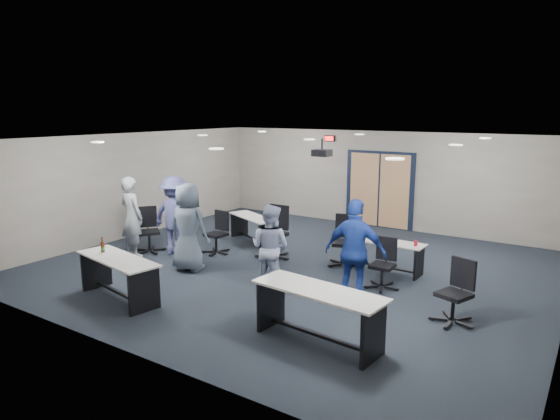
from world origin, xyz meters
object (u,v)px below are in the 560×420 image
Objects in this scene: chair_back_a at (216,233)px; chair_back_b at (273,232)px; table_back_right at (386,251)px; chair_loose_right at (454,292)px; chair_back_d at (382,264)px; person_plaid at (188,227)px; table_front_left at (118,271)px; person_gray at (132,217)px; chair_loose_left at (149,230)px; person_lightblue at (270,247)px; person_navy at (355,252)px; chair_back_c at (345,241)px; person_back at (175,216)px; table_back_left at (253,224)px; table_front_right at (319,306)px.

chair_back_a is 1.38m from chair_back_b.
chair_loose_right is at bearing -43.29° from table_back_right.
chair_back_d is 0.52× the size of person_plaid.
person_gray reaches higher than table_front_left.
table_back_right is 1.52× the size of chair_loose_left.
person_gray is (-1.86, 1.91, 0.39)m from table_front_left.
person_lightblue is at bearing -55.55° from chair_back_b.
person_navy is (3.98, -1.02, 0.42)m from chair_back_a.
table_back_right is 1.03m from chair_back_d.
person_plaid is (-2.57, -2.02, 0.37)m from chair_back_c.
chair_back_c is at bearing 14.41° from chair_back_b.
chair_back_a is 0.54× the size of person_navy.
person_back reaches higher than chair_loose_left.
chair_back_d is at bearing 170.46° from chair_loose_right.
person_lightblue reaches higher than table_back_left.
table_front_left is 1.92m from person_plaid.
chair_loose_right is (4.31, -1.34, -0.08)m from chair_back_b.
person_plaid reaches higher than table_back_left.
person_back reaches higher than chair_back_c.
person_plaid is at bearing -71.22° from chair_back_a.
person_back reaches higher than chair_back_b.
person_navy is at bearing -26.62° from chair_back_b.
table_front_right is 2.02× the size of chair_loose_right.
person_lightblue is 3.16m from person_back.
person_back reaches higher than table_back_right.
person_plaid reaches higher than table_front_right.
person_gray reaches higher than chair_back_a.
chair_loose_right is 1.69m from person_navy.
chair_back_b is 2.83m from chair_back_d.
table_back_left is at bearing -116.27° from person_back.
table_front_right is 2.26m from chair_loose_right.
person_gray is (-5.61, 1.45, 0.36)m from table_front_right.
person_lightblue is (3.81, -0.04, -0.11)m from person_gray.
chair_loose_right is at bearing 175.85° from person_plaid.
table_front_left is 3.78m from table_front_right.
table_front_left is at bearing -61.93° from table_back_left.
chair_back_b is 3.21m from person_gray.
chair_back_c is 0.68× the size of person_lightblue.
chair_back_b is at bearing -35.56° from person_navy.
person_back is at bearing -40.22° from person_plaid.
table_front_right is 4.95m from chair_back_a.
table_front_left is 3.65m from chair_back_b.
chair_back_d reaches higher than table_back_right.
chair_back_b is 0.74× the size of person_lightblue.
person_back is at bearing -132.06° from person_gray.
table_back_left is 1.66× the size of chair_loose_right.
person_plaid is at bearing -146.19° from table_back_right.
table_back_right is 2.53m from chair_back_b.
table_front_left is 2.82m from person_back.
table_back_right is at bearing -155.63° from person_plaid.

